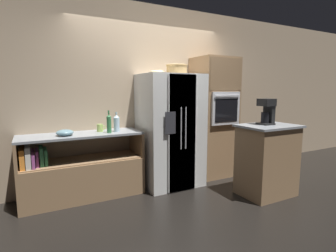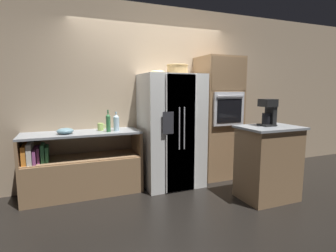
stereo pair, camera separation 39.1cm
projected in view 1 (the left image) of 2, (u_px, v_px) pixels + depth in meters
name	position (u px, v px, depth m)	size (l,w,h in m)	color
ground_plane	(162.00, 186.00, 4.04)	(20.00, 20.00, 0.00)	black
wall_back	(149.00, 95.00, 4.24)	(12.00, 0.06, 2.80)	tan
counter_left	(82.00, 175.00, 3.59)	(1.60, 0.55, 0.89)	#93704C
refrigerator	(170.00, 130.00, 4.05)	(0.90, 0.77, 1.71)	silver
wall_oven	(214.00, 117.00, 4.49)	(0.67, 0.65, 2.01)	#93704C
island_counter	(267.00, 160.00, 3.68)	(0.79, 0.58, 1.00)	#93704C
wicker_basket	(177.00, 69.00, 3.91)	(0.32, 0.32, 0.14)	tan
fruit_bowl	(157.00, 72.00, 3.89)	(0.23, 0.23, 0.06)	beige
bottle_tall	(109.00, 123.00, 3.58)	(0.06, 0.06, 0.31)	#33723F
bottle_short	(117.00, 123.00, 3.69)	(0.08, 0.08, 0.27)	silver
mug	(100.00, 128.00, 3.70)	(0.12, 0.08, 0.11)	#B2D166
mixing_bowl	(65.00, 133.00, 3.37)	(0.22, 0.22, 0.08)	#668C99
coffee_maker	(267.00, 110.00, 3.63)	(0.18, 0.19, 0.36)	black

